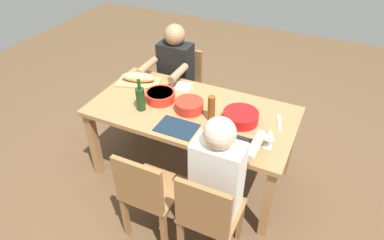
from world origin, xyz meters
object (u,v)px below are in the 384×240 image
object	(u,v)px
serving_bowl_greens	(241,116)
serving_bowl_salad	(160,96)
cutting_board	(139,82)
diner_near_right	(174,73)
bread_loaf	(138,77)
chair_near_right	(182,83)
wine_glass	(270,135)
wine_bottle	(140,98)
beer_bottle	(211,108)
diner_far_left	(219,175)
napkin_stack	(183,87)
chair_far_center	(148,192)
dining_table	(192,118)
chair_far_left	(208,215)
serving_bowl_fruit	(189,105)

from	to	relation	value
serving_bowl_greens	serving_bowl_salad	bearing A→B (deg)	0.03
cutting_board	diner_near_right	bearing A→B (deg)	-113.22
bread_loaf	cutting_board	bearing A→B (deg)	0.00
serving_bowl_salad	cutting_board	world-z (taller)	serving_bowl_salad
chair_near_right	wine_glass	world-z (taller)	wine_glass
chair_near_right	wine_bottle	bearing A→B (deg)	95.29
diner_near_right	beer_bottle	distance (m)	0.95
diner_far_left	diner_near_right	bearing A→B (deg)	-50.50
cutting_board	chair_near_right	bearing A→B (deg)	-106.31
cutting_board	wine_bottle	size ratio (longest dim) A/B	1.38
diner_far_left	serving_bowl_greens	size ratio (longest dim) A/B	4.18
bread_loaf	wine_glass	bearing A→B (deg)	163.92
diner_far_left	serving_bowl_salad	size ratio (longest dim) A/B	4.61
napkin_stack	serving_bowl_greens	bearing A→B (deg)	157.06
napkin_stack	chair_near_right	bearing A→B (deg)	-61.79
diner_near_right	wine_bottle	size ratio (longest dim) A/B	4.14
diner_near_right	serving_bowl_salad	size ratio (longest dim) A/B	4.61
serving_bowl_salad	wine_glass	size ratio (longest dim) A/B	1.57
chair_near_right	chair_far_center	bearing A→B (deg)	107.39
beer_bottle	wine_bottle	bearing A→B (deg)	10.76
diner_near_right	cutting_board	distance (m)	0.43
serving_bowl_salad	napkin_stack	bearing A→B (deg)	-108.18
chair_far_center	wine_bottle	xyz separation A→B (m)	(0.39, -0.59, 0.37)
dining_table	serving_bowl_salad	world-z (taller)	serving_bowl_salad
chair_far_left	diner_far_left	bearing A→B (deg)	-90.00
chair_far_center	serving_bowl_fruit	size ratio (longest dim) A/B	3.54
napkin_stack	chair_far_center	bearing A→B (deg)	101.99
serving_bowl_fruit	chair_near_right	bearing A→B (deg)	-59.45
chair_far_center	cutting_board	distance (m)	1.18
chair_near_right	beer_bottle	xyz separation A→B (m)	(-0.68, 0.83, 0.37)
wine_bottle	napkin_stack	world-z (taller)	wine_bottle
dining_table	wine_bottle	distance (m)	0.47
chair_far_center	serving_bowl_fruit	xyz separation A→B (m)	(0.02, -0.75, 0.31)
chair_far_left	wine_bottle	distance (m)	1.11
serving_bowl_fruit	wine_glass	xyz separation A→B (m)	(-0.73, 0.19, 0.06)
chair_near_right	wine_bottle	xyz separation A→B (m)	(-0.09, 0.94, 0.37)
beer_bottle	diner_near_right	bearing A→B (deg)	-43.52
dining_table	diner_far_left	world-z (taller)	diner_far_left
serving_bowl_fruit	chair_far_center	bearing A→B (deg)	91.28
dining_table	napkin_stack	world-z (taller)	napkin_stack
dining_table	serving_bowl_fruit	world-z (taller)	serving_bowl_fruit
serving_bowl_salad	cutting_board	distance (m)	0.38
serving_bowl_greens	cutting_board	size ratio (longest dim) A/B	0.72
serving_bowl_greens	wine_glass	world-z (taller)	wine_glass
diner_far_left	wine_bottle	distance (m)	0.97
dining_table	chair_far_center	distance (m)	0.78
serving_bowl_fruit	cutting_board	world-z (taller)	serving_bowl_fruit
chair_near_right	serving_bowl_greens	distance (m)	1.22
cutting_board	beer_bottle	distance (m)	0.89
serving_bowl_fruit	serving_bowl_greens	bearing A→B (deg)	-175.86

